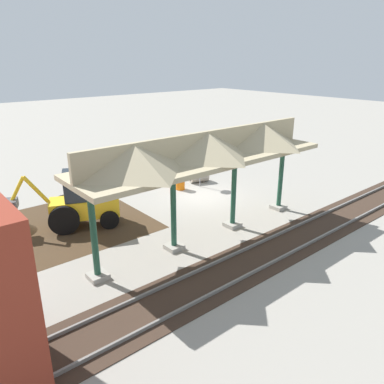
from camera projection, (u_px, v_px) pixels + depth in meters
name	position (u px, v px, depth m)	size (l,w,h in m)	color
ground_plane	(202.00, 196.00, 22.27)	(120.00, 120.00, 0.00)	gray
dirt_work_zone	(52.00, 229.00, 18.04)	(8.94, 7.00, 0.01)	#42301E
platform_canopy	(206.00, 149.00, 15.83)	(11.94, 3.20, 4.90)	#9E998E
rail_tracks	(301.00, 236.00, 17.25)	(60.00, 2.58, 0.15)	slate
stop_sign	(200.00, 160.00, 23.40)	(0.73, 0.27, 2.39)	gray
backhoe	(81.00, 202.00, 17.96)	(5.13, 3.12, 2.82)	yellow
dirt_mound	(16.00, 233.00, 17.66)	(3.92, 3.92, 1.54)	#42301E
concrete_pipe	(198.00, 176.00, 24.74)	(1.41, 1.21, 0.88)	#9E9384
traffic_barrel	(180.00, 183.00, 23.32)	(0.56, 0.56, 0.90)	orange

